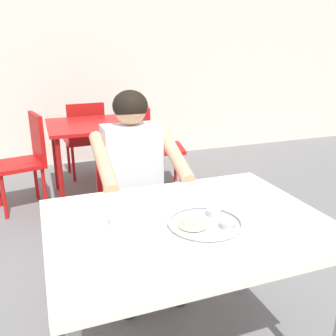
# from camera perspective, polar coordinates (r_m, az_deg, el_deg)

# --- Properties ---
(back_wall) EXTENTS (12.00, 0.12, 3.40)m
(back_wall) POSITION_cam_1_polar(r_m,az_deg,el_deg) (4.73, -13.64, 21.41)
(back_wall) COLOR silver
(back_wall) RESTS_ON ground
(table_foreground) EXTENTS (1.14, 0.87, 0.74)m
(table_foreground) POSITION_cam_1_polar(r_m,az_deg,el_deg) (1.55, 3.15, -10.64)
(table_foreground) COLOR silver
(table_foreground) RESTS_ON ground
(thali_tray) EXTENTS (0.30, 0.30, 0.03)m
(thali_tray) POSITION_cam_1_polar(r_m,az_deg,el_deg) (1.48, 5.92, -8.51)
(thali_tray) COLOR #B7BABF
(thali_tray) RESTS_ON table_foreground
(drinking_cup) EXTENTS (0.07, 0.07, 0.10)m
(drinking_cup) POSITION_cam_1_polar(r_m,az_deg,el_deg) (1.44, -7.73, -7.43)
(drinking_cup) COLOR white
(drinking_cup) RESTS_ON table_foreground
(chair_foreground) EXTENTS (0.39, 0.41, 0.85)m
(chair_foreground) POSITION_cam_1_polar(r_m,az_deg,el_deg) (2.41, -6.25, -4.17)
(chair_foreground) COLOR red
(chair_foreground) RESTS_ON ground
(diner_foreground) EXTENTS (0.49, 0.55, 1.19)m
(diner_foreground) POSITION_cam_1_polar(r_m,az_deg,el_deg) (2.13, -4.99, -0.92)
(diner_foreground) COLOR #3A3A3A
(diner_foreground) RESTS_ON ground
(table_background_red) EXTENTS (0.91, 0.80, 0.74)m
(table_background_red) POSITION_cam_1_polar(r_m,az_deg,el_deg) (3.52, -10.96, 5.54)
(table_background_red) COLOR #B71414
(table_background_red) RESTS_ON ground
(chair_red_left) EXTENTS (0.50, 0.48, 0.86)m
(chair_red_left) POSITION_cam_1_polar(r_m,az_deg,el_deg) (3.50, -21.34, 1.83)
(chair_red_left) COLOR red
(chair_red_left) RESTS_ON ground
(chair_red_right) EXTENTS (0.46, 0.50, 0.87)m
(chair_red_right) POSITION_cam_1_polar(r_m,az_deg,el_deg) (3.72, -1.84, 4.22)
(chair_red_right) COLOR red
(chair_red_right) RESTS_ON ground
(chair_red_far) EXTENTS (0.44, 0.44, 0.86)m
(chair_red_far) POSITION_cam_1_polar(r_m,az_deg,el_deg) (4.14, -12.86, 5.05)
(chair_red_far) COLOR #A51413
(chair_red_far) RESTS_ON ground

